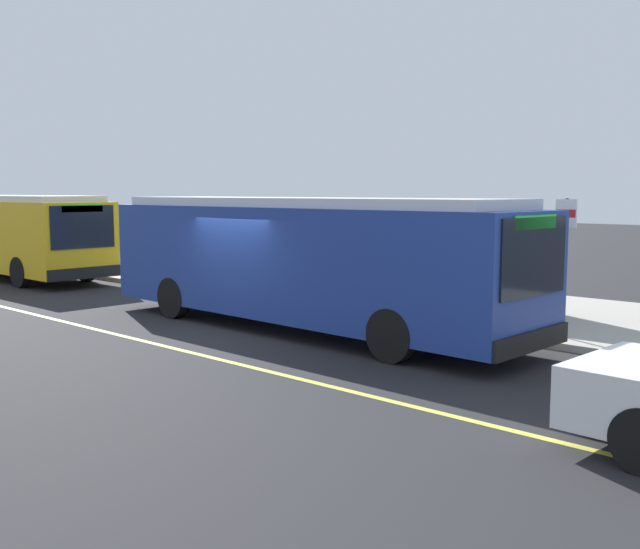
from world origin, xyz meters
The scene contains 9 objects.
ground_plane centered at (0.00, 0.00, 0.00)m, with size 120.00×120.00×0.00m, color #232326.
sidewalk_curb centered at (0.00, 6.00, 0.07)m, with size 44.00×6.40×0.15m, color #A8A399.
lane_stripe_center centered at (0.00, -2.20, 0.00)m, with size 36.00×0.14×0.01m, color #E0D64C.
transit_bus_main centered at (0.99, 1.01, 1.62)m, with size 11.28×2.80×2.95m.
transit_bus_second centered at (-13.95, 1.13, 1.62)m, with size 10.43×2.63×2.95m.
bus_shelter centered at (2.75, 5.73, 1.92)m, with size 2.90×1.60×2.48m.
waiting_bench centered at (2.73, 5.73, 0.63)m, with size 1.60×0.48×0.95m.
route_sign_post centered at (5.95, 3.43, 1.96)m, with size 0.44×0.08×2.80m.
pedestrian_commuter centered at (4.71, 4.57, 1.12)m, with size 0.24×0.40×1.69m.
Camera 1 is at (12.35, -10.63, 3.08)m, focal length 41.21 mm.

